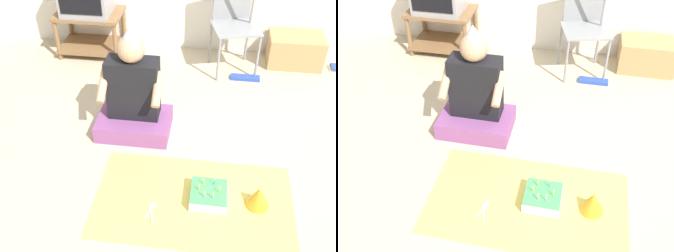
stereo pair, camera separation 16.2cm
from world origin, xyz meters
TOP-DOWN VIEW (x-y plane):
  - ground_plane at (0.00, 0.00)m, footprint 16.00×16.00m
  - tv_stand at (-1.31, 1.95)m, footprint 0.67×0.46m
  - folding_chair at (0.14, 1.86)m, footprint 0.51×0.50m
  - cardboard_box_stack at (0.79, 1.98)m, footprint 0.54×0.35m
  - dust_mop at (0.30, 1.74)m, footprint 0.28×0.50m
  - person_seated at (-0.60, 0.72)m, footprint 0.58×0.41m
  - party_cloth at (-0.07, 0.01)m, footprint 1.32×0.79m
  - birthday_cake at (0.03, 0.04)m, footprint 0.24×0.24m
  - party_hat_blue at (0.35, 0.03)m, footprint 0.16×0.16m
  - plastic_spoon_near at (-0.33, -0.08)m, footprint 0.06×0.14m
  - plastic_spoon_far at (-0.33, -0.11)m, footprint 0.05×0.14m

SIDE VIEW (x-z plane):
  - ground_plane at x=0.00m, z-range 0.00..0.00m
  - party_cloth at x=-0.07m, z-range 0.00..0.01m
  - plastic_spoon_near at x=-0.33m, z-range 0.01..0.02m
  - plastic_spoon_far at x=-0.33m, z-range 0.01..0.02m
  - birthday_cake at x=0.03m, z-range -0.02..0.12m
  - party_hat_blue at x=0.35m, z-range 0.01..0.16m
  - cardboard_box_stack at x=0.79m, z-range 0.00..0.31m
  - tv_stand at x=-1.31m, z-range 0.04..0.49m
  - person_seated at x=-0.60m, z-range -0.15..0.75m
  - dust_mop at x=0.30m, z-range -0.25..0.99m
  - folding_chair at x=0.14m, z-range 0.07..0.97m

